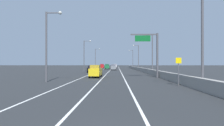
{
  "coord_description": "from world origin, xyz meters",
  "views": [
    {
      "loc": [
        0.28,
        -4.28,
        2.39
      ],
      "look_at": [
        -0.8,
        38.03,
        2.49
      ],
      "focal_mm": 28.42,
      "sensor_mm": 36.0,
      "label": 1
    }
  ],
  "objects_px": {
    "lamp_post_right_second": "(151,51)",
    "car_yellow_4": "(96,71)",
    "lamp_post_right_third": "(138,55)",
    "car_black_1": "(92,69)",
    "lamp_post_right_near": "(199,32)",
    "car_red_5": "(102,66)",
    "speed_advisory_sign": "(178,69)",
    "lamp_post_left_mid": "(85,53)",
    "car_gray_2": "(114,67)",
    "overhead_sign_gantry": "(153,50)",
    "lamp_post_left_near": "(48,41)",
    "car_green_0": "(107,67)",
    "lamp_post_left_far": "(96,57)",
    "car_silver_3": "(115,66)",
    "lamp_post_right_fourth": "(132,58)"
  },
  "relations": [
    {
      "from": "lamp_post_left_mid",
      "to": "car_gray_2",
      "type": "height_order",
      "value": "lamp_post_left_mid"
    },
    {
      "from": "lamp_post_right_second",
      "to": "car_black_1",
      "type": "xyz_separation_m",
      "value": [
        -14.39,
        5.41,
        -4.36
      ]
    },
    {
      "from": "speed_advisory_sign",
      "to": "lamp_post_left_mid",
      "type": "relative_size",
      "value": 0.33
    },
    {
      "from": "lamp_post_left_far",
      "to": "lamp_post_right_near",
      "type": "bearing_deg",
      "value": -75.03
    },
    {
      "from": "speed_advisory_sign",
      "to": "car_yellow_4",
      "type": "relative_size",
      "value": 0.66
    },
    {
      "from": "car_red_5",
      "to": "lamp_post_left_near",
      "type": "bearing_deg",
      "value": -91.68
    },
    {
      "from": "speed_advisory_sign",
      "to": "lamp_post_left_far",
      "type": "distance_m",
      "value": 63.38
    },
    {
      "from": "lamp_post_left_near",
      "to": "car_silver_3",
      "type": "relative_size",
      "value": 2.25
    },
    {
      "from": "overhead_sign_gantry",
      "to": "lamp_post_right_near",
      "type": "bearing_deg",
      "value": -83.58
    },
    {
      "from": "overhead_sign_gantry",
      "to": "lamp_post_left_near",
      "type": "distance_m",
      "value": 16.7
    },
    {
      "from": "lamp_post_left_far",
      "to": "car_red_5",
      "type": "relative_size",
      "value": 2.06
    },
    {
      "from": "lamp_post_right_near",
      "to": "car_red_5",
      "type": "distance_m",
      "value": 69.76
    },
    {
      "from": "overhead_sign_gantry",
      "to": "lamp_post_right_third",
      "type": "height_order",
      "value": "lamp_post_right_third"
    },
    {
      "from": "lamp_post_left_far",
      "to": "car_gray_2",
      "type": "relative_size",
      "value": 1.99
    },
    {
      "from": "lamp_post_right_near",
      "to": "lamp_post_right_third",
      "type": "xyz_separation_m",
      "value": [
        0.04,
        48.05,
        0.0
      ]
    },
    {
      "from": "lamp_post_right_near",
      "to": "car_gray_2",
      "type": "xyz_separation_m",
      "value": [
        -8.73,
        46.69,
        -4.27
      ]
    },
    {
      "from": "car_gray_2",
      "to": "car_yellow_4",
      "type": "xyz_separation_m",
      "value": [
        -2.49,
        -33.07,
        0.04
      ]
    },
    {
      "from": "speed_advisory_sign",
      "to": "car_silver_3",
      "type": "xyz_separation_m",
      "value": [
        -7.39,
        72.64,
        -0.7
      ]
    },
    {
      "from": "lamp_post_left_mid",
      "to": "car_gray_2",
      "type": "xyz_separation_m",
      "value": [
        8.13,
        11.86,
        -4.27
      ]
    },
    {
      "from": "overhead_sign_gantry",
      "to": "car_gray_2",
      "type": "bearing_deg",
      "value": 102.26
    },
    {
      "from": "car_green_0",
      "to": "car_black_1",
      "type": "relative_size",
      "value": 1.03
    },
    {
      "from": "overhead_sign_gantry",
      "to": "lamp_post_right_fourth",
      "type": "bearing_deg",
      "value": 88.34
    },
    {
      "from": "lamp_post_right_third",
      "to": "car_black_1",
      "type": "bearing_deg",
      "value": -127.31
    },
    {
      "from": "overhead_sign_gantry",
      "to": "lamp_post_left_far",
      "type": "relative_size",
      "value": 0.82
    },
    {
      "from": "overhead_sign_gantry",
      "to": "car_silver_3",
      "type": "distance_m",
      "value": 62.09
    },
    {
      "from": "car_green_0",
      "to": "car_red_5",
      "type": "bearing_deg",
      "value": 105.33
    },
    {
      "from": "car_black_1",
      "to": "car_gray_2",
      "type": "relative_size",
      "value": 0.89
    },
    {
      "from": "lamp_post_right_third",
      "to": "car_red_5",
      "type": "bearing_deg",
      "value": 126.19
    },
    {
      "from": "overhead_sign_gantry",
      "to": "lamp_post_right_near",
      "type": "relative_size",
      "value": 0.82
    },
    {
      "from": "lamp_post_left_far",
      "to": "car_red_5",
      "type": "distance_m",
      "value": 6.58
    },
    {
      "from": "lamp_post_right_second",
      "to": "car_yellow_4",
      "type": "relative_size",
      "value": 2.02
    },
    {
      "from": "lamp_post_right_second",
      "to": "lamp_post_left_near",
      "type": "xyz_separation_m",
      "value": [
        -16.67,
        -18.03,
        0.0
      ]
    },
    {
      "from": "car_yellow_4",
      "to": "lamp_post_right_third",
      "type": "bearing_deg",
      "value": 71.89
    },
    {
      "from": "car_yellow_4",
      "to": "car_black_1",
      "type": "bearing_deg",
      "value": 100.5
    },
    {
      "from": "speed_advisory_sign",
      "to": "lamp_post_right_fourth",
      "type": "relative_size",
      "value": 0.33
    },
    {
      "from": "lamp_post_right_near",
      "to": "car_red_5",
      "type": "height_order",
      "value": "lamp_post_right_near"
    },
    {
      "from": "lamp_post_right_third",
      "to": "car_red_5",
      "type": "xyz_separation_m",
      "value": [
        -14.65,
        20.03,
        -4.24
      ]
    },
    {
      "from": "speed_advisory_sign",
      "to": "car_gray_2",
      "type": "relative_size",
      "value": 0.66
    },
    {
      "from": "car_green_0",
      "to": "car_red_5",
      "type": "xyz_separation_m",
      "value": [
        -3.05,
        11.14,
        -0.0
      ]
    },
    {
      "from": "car_silver_3",
      "to": "car_yellow_4",
      "type": "distance_m",
      "value": 61.51
    },
    {
      "from": "overhead_sign_gantry",
      "to": "car_silver_3",
      "type": "xyz_separation_m",
      "value": [
        -6.95,
        61.59,
        -3.67
      ]
    },
    {
      "from": "lamp_post_left_near",
      "to": "lamp_post_left_mid",
      "type": "xyz_separation_m",
      "value": [
        -0.43,
        28.83,
        0.0
      ]
    },
    {
      "from": "speed_advisory_sign",
      "to": "lamp_post_left_mid",
      "type": "xyz_separation_m",
      "value": [
        -15.79,
        32.4,
        3.53
      ]
    },
    {
      "from": "lamp_post_left_mid",
      "to": "car_green_0",
      "type": "xyz_separation_m",
      "value": [
        5.3,
        22.11,
        -4.23
      ]
    },
    {
      "from": "overhead_sign_gantry",
      "to": "lamp_post_left_near",
      "type": "relative_size",
      "value": 0.82
    },
    {
      "from": "car_black_1",
      "to": "car_yellow_4",
      "type": "distance_m",
      "value": 16.08
    },
    {
      "from": "car_black_1",
      "to": "car_gray_2",
      "type": "xyz_separation_m",
      "value": [
        5.42,
        17.26,
        0.09
      ]
    },
    {
      "from": "lamp_post_left_mid",
      "to": "speed_advisory_sign",
      "type": "bearing_deg",
      "value": -64.02
    },
    {
      "from": "speed_advisory_sign",
      "to": "lamp_post_right_fourth",
      "type": "xyz_separation_m",
      "value": [
        1.26,
        69.65,
        3.53
      ]
    },
    {
      "from": "lamp_post_right_third",
      "to": "lamp_post_right_near",
      "type": "bearing_deg",
      "value": -90.04
    }
  ]
}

